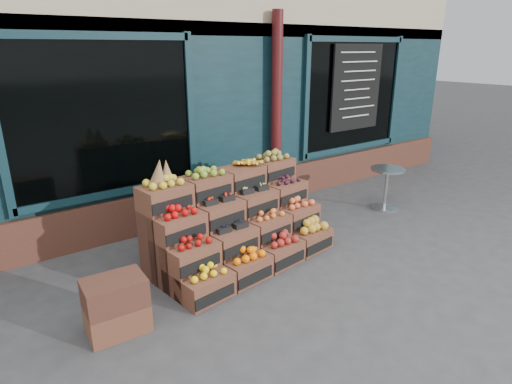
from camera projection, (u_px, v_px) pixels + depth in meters
ground at (301, 267)px, 5.42m from camera, size 60.00×60.00×0.00m
shop_facade at (135, 60)px, 8.57m from camera, size 12.00×6.24×4.80m
crate_display at (237, 226)px, 5.51m from camera, size 2.47×1.43×1.47m
spare_crates at (116, 306)px, 4.11m from camera, size 0.59×0.42×0.57m
bistro_table at (386, 184)px, 7.23m from camera, size 0.57×0.57×0.72m
shopkeeper at (82, 165)px, 6.05m from camera, size 0.81×0.57×2.11m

